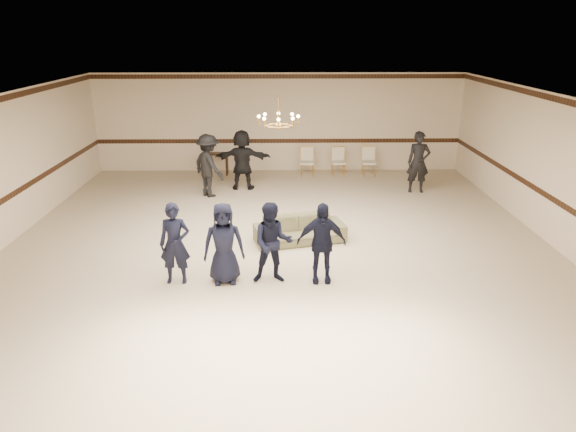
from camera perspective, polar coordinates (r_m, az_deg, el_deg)
name	(u,v)px	position (r m, az deg, el deg)	size (l,w,h in m)	color
room	(279,181)	(10.56, -1.01, 3.82)	(12.01, 14.01, 3.21)	#C0B194
chair_rail	(279,141)	(17.50, -1.00, 8.21)	(12.00, 0.02, 0.14)	#3A1D11
crown_molding	(279,76)	(17.20, -1.04, 15.01)	(12.00, 0.02, 0.14)	#3A1D11
chandelier	(278,110)	(11.27, -1.05, 11.47)	(0.94, 0.94, 0.89)	#B5833A
boy_a	(175,244)	(9.83, -12.26, -2.98)	(0.57, 0.37, 1.55)	black
boy_b	(224,243)	(9.69, -7.03, -3.00)	(0.76, 0.49, 1.55)	black
boy_c	(273,243)	(9.64, -1.70, -2.98)	(0.75, 0.59, 1.55)	black
boy_d	(321,243)	(9.66, 3.65, -2.94)	(0.91, 0.38, 1.55)	black
settee	(300,229)	(11.62, 1.29, -1.48)	(1.99, 0.78, 0.58)	brown
adult_left	(209,166)	(14.86, -8.68, 5.46)	(1.15, 0.66, 1.78)	black
adult_mid	(242,160)	(15.45, -5.03, 6.16)	(1.65, 0.52, 1.78)	black
adult_right	(418,162)	(15.55, 14.07, 5.72)	(0.65, 0.43, 1.78)	black
banquet_chair_left	(307,162)	(16.91, 2.13, 5.90)	(0.44, 0.44, 0.91)	#ECE2C6
banquet_chair_mid	(338,162)	(16.99, 5.51, 5.89)	(0.44, 0.44, 0.91)	#ECE2C6
banquet_chair_right	(369,162)	(17.13, 8.86, 5.86)	(0.44, 0.44, 0.91)	#ECE2C6
console_table	(215,164)	(17.23, -7.98, 5.66)	(0.86, 0.36, 0.73)	black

